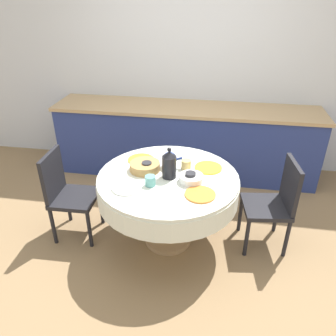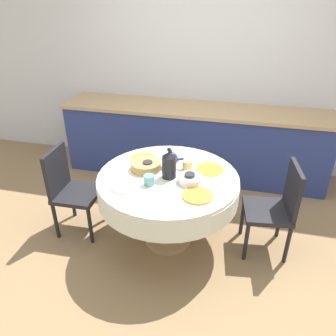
# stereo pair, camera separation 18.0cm
# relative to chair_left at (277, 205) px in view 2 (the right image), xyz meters

# --- Properties ---
(ground_plane) EXTENTS (12.00, 12.00, 0.00)m
(ground_plane) POSITION_rel_chair_left_xyz_m (-0.95, -0.12, -0.48)
(ground_plane) COLOR #8E704C
(wall_back) EXTENTS (7.00, 0.05, 2.60)m
(wall_back) POSITION_rel_chair_left_xyz_m (-0.95, 1.59, 0.82)
(wall_back) COLOR silver
(wall_back) RESTS_ON ground_plane
(kitchen_counter) EXTENTS (3.24, 0.64, 0.89)m
(kitchen_counter) POSITION_rel_chair_left_xyz_m (-0.95, 1.26, -0.04)
(kitchen_counter) COLOR navy
(kitchen_counter) RESTS_ON ground_plane
(dining_table) EXTENTS (1.24, 1.24, 0.72)m
(dining_table) POSITION_rel_chair_left_xyz_m (-0.95, -0.12, 0.11)
(dining_table) COLOR tan
(dining_table) RESTS_ON ground_plane
(chair_left) EXTENTS (0.45, 0.45, 0.87)m
(chair_left) POSITION_rel_chair_left_xyz_m (0.00, 0.00, 0.00)
(chair_left) COLOR black
(chair_left) RESTS_ON ground_plane
(chair_right) EXTENTS (0.41, 0.41, 0.87)m
(chair_right) POSITION_rel_chair_left_xyz_m (-1.91, -0.15, 0.00)
(chair_right) COLOR black
(chair_right) RESTS_ON ground_plane
(plate_near_left) EXTENTS (0.25, 0.25, 0.01)m
(plate_near_left) POSITION_rel_chair_left_xyz_m (-1.25, -0.37, 0.25)
(plate_near_left) COLOR white
(plate_near_left) RESTS_ON dining_table
(cup_near_left) EXTENTS (0.09, 0.09, 0.09)m
(cup_near_left) POSITION_rel_chair_left_xyz_m (-1.07, -0.29, 0.28)
(cup_near_left) COLOR #5BA39E
(cup_near_left) RESTS_ON dining_table
(plate_near_right) EXTENTS (0.25, 0.25, 0.01)m
(plate_near_right) POSITION_rel_chair_left_xyz_m (-0.65, -0.38, 0.25)
(plate_near_right) COLOR orange
(plate_near_right) RESTS_ON dining_table
(cup_near_right) EXTENTS (0.09, 0.09, 0.09)m
(cup_near_right) POSITION_rel_chair_left_xyz_m (-0.75, -0.18, 0.28)
(cup_near_right) COLOR #28282D
(cup_near_right) RESTS_ON dining_table
(plate_far_left) EXTENTS (0.25, 0.25, 0.01)m
(plate_far_left) POSITION_rel_chair_left_xyz_m (-1.25, 0.12, 0.25)
(plate_far_left) COLOR yellow
(plate_far_left) RESTS_ON dining_table
(cup_far_left) EXTENTS (0.09, 0.09, 0.09)m
(cup_far_left) POSITION_rel_chair_left_xyz_m (-1.15, -0.06, 0.28)
(cup_far_left) COLOR #28282D
(cup_far_left) RESTS_ON dining_table
(plate_far_right) EXTENTS (0.25, 0.25, 0.01)m
(plate_far_right) POSITION_rel_chair_left_xyz_m (-0.61, 0.07, 0.25)
(plate_far_right) COLOR yellow
(plate_far_right) RESTS_ON dining_table
(cup_far_right) EXTENTS (0.09, 0.09, 0.09)m
(cup_far_right) POSITION_rel_chair_left_xyz_m (-0.81, 0.03, 0.28)
(cup_far_right) COLOR #DBB766
(cup_far_right) RESTS_ON dining_table
(coffee_carafe) EXTENTS (0.12, 0.12, 0.28)m
(coffee_carafe) POSITION_rel_chair_left_xyz_m (-0.94, -0.14, 0.36)
(coffee_carafe) COLOR black
(coffee_carafe) RESTS_ON dining_table
(teapot) EXTENTS (0.18, 0.13, 0.18)m
(teapot) POSITION_rel_chair_left_xyz_m (-0.96, 0.05, 0.32)
(teapot) COLOR #33478E
(teapot) RESTS_ON dining_table
(bread_basket) EXTENTS (0.27, 0.27, 0.07)m
(bread_basket) POSITION_rel_chair_left_xyz_m (-1.17, -0.05, 0.28)
(bread_basket) COLOR #AD844C
(bread_basket) RESTS_ON dining_table
(fruit_bowl) EXTENTS (0.21, 0.21, 0.06)m
(fruit_bowl) POSITION_rel_chair_left_xyz_m (-0.75, -0.18, 0.27)
(fruit_bowl) COLOR silver
(fruit_bowl) RESTS_ON dining_table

